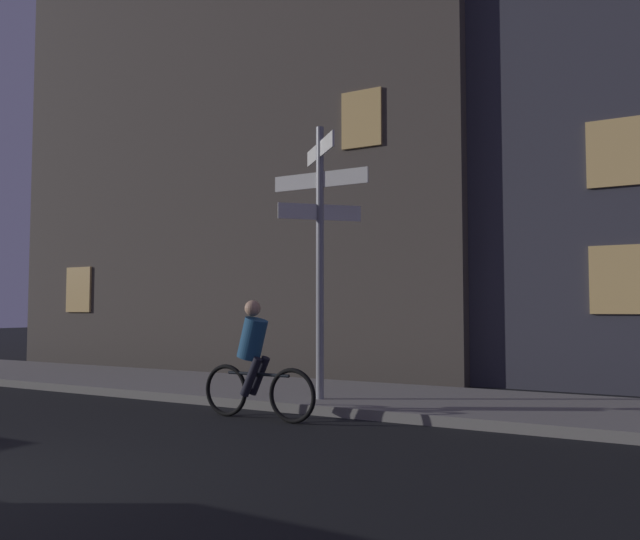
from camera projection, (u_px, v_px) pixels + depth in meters
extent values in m
cube|color=gray|center=(315.00, 394.00, 10.79)|extent=(40.00, 3.03, 0.14)
cylinder|color=gray|center=(320.00, 261.00, 9.84)|extent=(0.12, 0.12, 4.15)
cube|color=white|center=(320.00, 150.00, 9.94)|extent=(1.02, 1.02, 0.24)
cube|color=white|center=(320.00, 180.00, 9.91)|extent=(1.62, 0.03, 0.24)
cube|color=white|center=(320.00, 212.00, 9.88)|extent=(0.95, 0.95, 0.24)
torus|color=black|center=(292.00, 396.00, 8.44)|extent=(0.72, 0.08, 0.72)
torus|color=black|center=(226.00, 390.00, 9.00)|extent=(0.72, 0.08, 0.72)
cylinder|color=black|center=(258.00, 374.00, 8.74)|extent=(1.00, 0.07, 0.04)
cylinder|color=navy|center=(252.00, 339.00, 8.82)|extent=(0.46, 0.33, 0.61)
sphere|color=tan|center=(253.00, 308.00, 8.84)|extent=(0.22, 0.22, 0.22)
cylinder|color=black|center=(259.00, 376.00, 8.84)|extent=(0.34, 0.13, 0.55)
cylinder|color=black|center=(251.00, 377.00, 8.68)|extent=(0.34, 0.13, 0.55)
cube|color=#4C443D|center=(289.00, 18.00, 19.09)|extent=(12.55, 7.69, 20.13)
cube|color=#F2C672|center=(79.00, 290.00, 17.27)|extent=(0.90, 0.06, 1.20)
cube|color=#F2C672|center=(361.00, 119.00, 13.40)|extent=(0.90, 0.06, 1.20)
cube|color=#383842|center=(623.00, 13.00, 14.70)|extent=(13.41, 7.05, 16.40)
cube|color=#F2C672|center=(381.00, 284.00, 13.41)|extent=(0.90, 0.06, 1.20)
cube|color=#F2C672|center=(617.00, 279.00, 11.23)|extent=(0.90, 0.06, 1.20)
cube|color=#F2C672|center=(614.00, 153.00, 11.37)|extent=(0.90, 0.06, 1.20)
cube|color=#F2C672|center=(380.00, 73.00, 13.67)|extent=(0.90, 0.06, 1.20)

